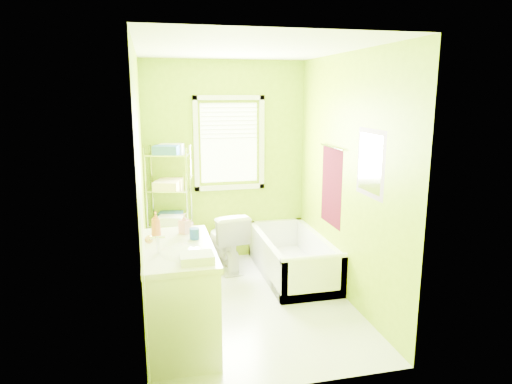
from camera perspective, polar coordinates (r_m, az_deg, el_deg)
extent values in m
plane|color=silver|center=(5.00, -0.82, -13.69)|extent=(2.90, 2.90, 0.00)
cube|color=#86AD08|center=(5.99, -3.84, 3.73)|extent=(2.10, 0.04, 2.60)
cube|color=#86AD08|center=(3.22, 4.66, -3.84)|extent=(2.10, 0.04, 2.60)
cube|color=#86AD08|center=(4.48, -14.10, 0.45)|extent=(0.04, 2.90, 2.60)
cube|color=#86AD08|center=(4.91, 11.20, 1.61)|extent=(0.04, 2.90, 2.60)
cube|color=white|center=(4.51, -0.93, 17.50)|extent=(2.10, 2.90, 0.04)
cube|color=white|center=(5.95, -3.38, 6.11)|extent=(0.74, 0.01, 1.01)
cube|color=white|center=(6.02, -3.28, 0.60)|extent=(0.92, 0.05, 0.06)
cube|color=white|center=(5.90, -3.42, 11.70)|extent=(0.92, 0.05, 0.06)
cube|color=white|center=(5.87, -7.50, 5.95)|extent=(0.06, 0.05, 1.22)
cube|color=white|center=(6.02, 0.71, 6.20)|extent=(0.06, 0.05, 1.22)
cube|color=white|center=(5.90, -3.37, 8.89)|extent=(0.72, 0.02, 0.50)
cube|color=white|center=(3.60, -13.83, -7.44)|extent=(0.02, 0.80, 2.00)
sphere|color=gold|center=(3.91, -13.24, -5.80)|extent=(0.07, 0.07, 0.07)
cube|color=#440713|center=(5.25, 9.42, 0.69)|extent=(0.02, 0.58, 0.90)
cylinder|color=silver|center=(5.17, 9.44, 5.58)|extent=(0.02, 0.62, 0.02)
cube|color=#CC5972|center=(4.37, 14.14, 3.50)|extent=(0.02, 0.54, 0.64)
cube|color=white|center=(4.37, 14.04, 3.49)|extent=(0.01, 0.44, 0.54)
cube|color=white|center=(5.72, 4.50, -9.67)|extent=(0.74, 1.59, 0.11)
cube|color=white|center=(5.57, 1.23, -8.23)|extent=(0.07, 1.59, 0.48)
cube|color=white|center=(5.76, 7.72, -7.63)|extent=(0.07, 1.59, 0.48)
cube|color=white|center=(4.99, 7.21, -10.83)|extent=(0.74, 0.07, 0.48)
cube|color=white|center=(6.34, 2.46, -5.64)|extent=(0.74, 0.07, 0.48)
cylinder|color=white|center=(4.90, 7.28, -8.28)|extent=(0.74, 0.07, 0.07)
cylinder|color=blue|center=(5.21, 6.35, -10.97)|extent=(0.36, 0.36, 0.06)
cylinder|color=#EAFF1A|center=(5.19, 6.37, -10.39)|extent=(0.33, 0.33, 0.05)
cube|color=blue|center=(5.29, 6.06, -9.25)|extent=(0.25, 0.07, 0.23)
imported|color=white|center=(5.77, -3.75, -6.02)|extent=(0.52, 0.79, 0.76)
cube|color=white|center=(4.21, -9.51, -12.76)|extent=(0.58, 1.16, 0.84)
cube|color=silver|center=(4.04, -9.74, -7.02)|extent=(0.61, 1.19, 0.05)
ellipsoid|color=white|center=(3.90, -9.29, -7.83)|extent=(0.40, 0.52, 0.14)
cylinder|color=silver|center=(3.86, -12.15, -6.59)|extent=(0.03, 0.03, 0.16)
cylinder|color=silver|center=(3.84, -12.20, -5.60)|extent=(0.12, 0.02, 0.02)
imported|color=#D2663D|center=(4.30, -12.40, -3.97)|extent=(0.10, 0.10, 0.24)
imported|color=pink|center=(4.35, -8.91, -3.91)|extent=(0.12, 0.12, 0.19)
cylinder|color=#1C4AB6|center=(4.19, -7.70, -5.19)|extent=(0.09, 0.09, 0.10)
cube|color=white|center=(3.64, -7.41, -8.16)|extent=(0.26, 0.21, 0.07)
cylinder|color=silver|center=(5.71, -13.47, -2.36)|extent=(0.02, 0.02, 1.56)
cylinder|color=silver|center=(5.99, -12.75, -1.64)|extent=(0.02, 0.02, 1.56)
cylinder|color=silver|center=(5.61, -8.58, -2.43)|extent=(0.02, 0.02, 1.56)
cylinder|color=silver|center=(5.89, -8.08, -1.69)|extent=(0.02, 0.02, 1.56)
cube|color=silver|center=(5.98, -10.49, -7.90)|extent=(0.58, 0.44, 0.02)
cube|color=silver|center=(5.85, -10.66, -3.87)|extent=(0.58, 0.44, 0.02)
cube|color=silver|center=(5.74, -10.83, 0.33)|extent=(0.58, 0.44, 0.02)
cube|color=silver|center=(5.67, -11.01, 4.66)|extent=(0.58, 0.44, 0.02)
cube|color=#3164B3|center=(5.56, -11.20, 5.16)|extent=(0.33, 0.26, 0.11)
cube|color=white|center=(5.77, -10.53, 5.43)|extent=(0.33, 0.26, 0.11)
cube|color=#FBDE99|center=(5.64, -11.20, 0.74)|extent=(0.33, 0.26, 0.11)
cube|color=#FBDE99|center=(5.84, -10.61, 1.17)|extent=(0.33, 0.26, 0.11)
cube|color=white|center=(5.75, -10.64, -3.49)|extent=(0.33, 0.26, 0.11)
cube|color=#3164B3|center=(5.95, -10.60, -2.95)|extent=(0.33, 0.26, 0.11)
cube|color=pink|center=(5.88, -8.09, -6.35)|extent=(0.09, 0.27, 0.49)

